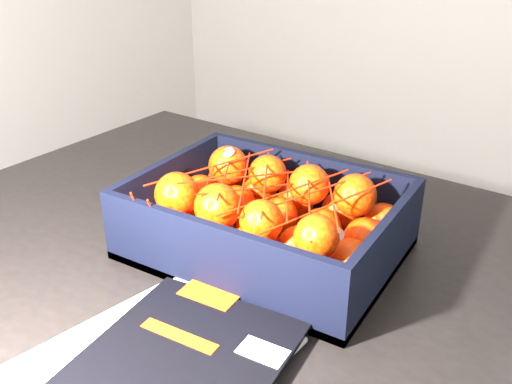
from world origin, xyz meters
The scene contains 5 objects.
table centered at (-0.06, -0.28, 0.65)m, with size 1.25×0.88×0.75m.
magazine_stack centered at (-0.04, -0.57, 0.76)m, with size 0.30×0.33×0.02m.
produce_crate centered at (-0.06, -0.28, 0.78)m, with size 0.38×0.28×0.11m.
clementine_heap centered at (-0.06, -0.29, 0.81)m, with size 0.36×0.26×0.11m.
mesh_net centered at (-0.07, -0.29, 0.86)m, with size 0.31×0.25×0.09m.
Camera 1 is at (0.31, -0.92, 1.20)m, focal length 39.88 mm.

